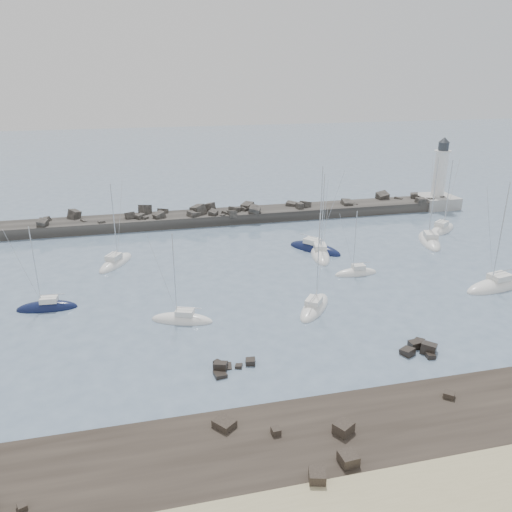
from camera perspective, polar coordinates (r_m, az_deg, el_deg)
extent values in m
plane|color=slate|center=(56.93, -0.42, -6.91)|extent=(400.00, 400.00, 0.00)
cube|color=black|center=(39.49, 7.28, -21.37)|extent=(140.00, 12.00, 0.70)
cube|color=black|center=(38.02, -25.16, -24.48)|extent=(0.76, 0.81, 0.38)
cube|color=black|center=(36.67, 7.00, -23.72)|extent=(1.40, 1.49, 0.84)
cube|color=black|center=(40.57, 9.97, -18.77)|extent=(1.79, 1.72, 0.85)
cube|color=black|center=(38.21, 10.51, -21.81)|extent=(1.33, 1.36, 0.79)
cube|color=black|center=(40.05, 2.29, -19.35)|extent=(0.70, 0.74, 0.50)
cube|color=black|center=(46.51, 21.19, -14.56)|extent=(1.18, 1.18, 0.48)
cube|color=black|center=(40.72, -3.63, -18.54)|extent=(1.97, 2.02, 0.55)
cube|color=black|center=(48.45, -0.61, -12.14)|extent=(1.17, 1.08, 0.97)
cube|color=black|center=(47.01, -4.12, -13.51)|extent=(1.26, 1.37, 0.80)
cube|color=black|center=(48.36, -4.46, -12.10)|extent=(0.88, 0.85, 0.55)
cube|color=black|center=(48.19, -3.59, -12.65)|extent=(1.41, 1.23, 1.10)
cube|color=black|center=(47.63, -4.06, -12.55)|extent=(1.52, 1.52, 1.11)
cube|color=black|center=(48.08, -1.98, -12.53)|extent=(0.89, 1.02, 0.58)
cube|color=black|center=(53.39, 17.72, -9.73)|extent=(1.28, 1.08, 1.08)
cube|color=black|center=(51.95, 16.91, -10.45)|extent=(1.61, 1.60, 0.90)
cube|color=black|center=(52.17, 19.30, -10.85)|extent=(0.95, 0.88, 0.79)
cube|color=black|center=(54.09, 18.15, -9.31)|extent=(1.34, 1.38, 0.76)
cube|color=black|center=(52.95, 19.10, -10.08)|extent=(2.10, 2.04, 1.54)
cube|color=#2C2A27|center=(91.12, -10.44, 3.62)|extent=(115.00, 6.00, 3.20)
cube|color=#2C2A27|center=(105.06, 15.92, 6.21)|extent=(2.07, 1.92, 1.33)
cube|color=#2C2A27|center=(89.36, -10.97, 4.45)|extent=(2.60, 2.36, 1.92)
cube|color=#2C2A27|center=(103.16, 18.31, 5.92)|extent=(2.07, 1.68, 1.59)
cube|color=#2C2A27|center=(93.06, -20.06, 4.41)|extent=(2.70, 2.31, 2.32)
cube|color=#2C2A27|center=(93.36, -0.93, 5.60)|extent=(2.94, 2.81, 2.18)
cube|color=#2C2A27|center=(92.32, -1.43, 5.20)|extent=(1.65, 1.42, 1.52)
cube|color=#2C2A27|center=(89.60, -13.08, 4.33)|extent=(1.96, 1.83, 1.35)
cube|color=#2C2A27|center=(95.45, 5.65, 5.87)|extent=(2.21, 2.28, 1.64)
cube|color=#2C2A27|center=(90.69, -0.16, 5.24)|extent=(2.60, 2.77, 2.24)
cube|color=#2C2A27|center=(90.29, -14.22, 4.51)|extent=(1.91, 2.02, 1.51)
cube|color=#2C2A27|center=(93.27, -22.13, 3.62)|extent=(1.75, 1.35, 1.21)
cube|color=#2C2A27|center=(92.86, -10.60, 4.95)|extent=(2.27, 2.62, 2.00)
cube|color=#2C2A27|center=(104.13, 14.24, 6.58)|extent=(2.58, 2.49, 2.44)
cube|color=#2C2A27|center=(92.82, -23.01, 3.68)|extent=(2.41, 2.35, 1.70)
cube|color=#2C2A27|center=(90.51, -3.52, 4.92)|extent=(1.66, 1.70, 1.39)
cube|color=#2C2A27|center=(93.52, -19.85, 4.27)|extent=(1.23, 1.33, 0.93)
cube|color=#2C2A27|center=(96.14, 4.04, 5.80)|extent=(2.50, 2.50, 1.54)
cube|color=#2C2A27|center=(94.02, 5.02, 5.68)|extent=(1.47, 1.53, 1.33)
cube|color=#2C2A27|center=(90.82, -19.04, 3.69)|extent=(1.59, 1.51, 1.14)
cube|color=#2C2A27|center=(92.47, -12.56, 5.16)|extent=(2.57, 2.83, 2.43)
cube|color=#2C2A27|center=(98.91, 11.19, 5.70)|extent=(1.43, 1.42, 1.34)
cube|color=#2C2A27|center=(106.91, 20.48, 6.18)|extent=(1.30, 1.36, 1.12)
cube|color=#2C2A27|center=(98.12, 10.32, 5.83)|extent=(2.09, 2.50, 2.04)
cube|color=#2C2A27|center=(91.68, -2.50, 5.12)|extent=(2.61, 2.56, 1.98)
cube|color=#2C2A27|center=(104.72, 19.32, 6.04)|extent=(1.52, 1.56, 1.14)
cube|color=#2C2A27|center=(90.19, -23.20, 3.38)|extent=(1.97, 2.24, 2.01)
cube|color=#2C2A27|center=(89.79, -2.78, 4.80)|extent=(1.84, 2.17, 1.69)
cube|color=#2C2A27|center=(89.62, -7.10, 4.67)|extent=(2.77, 2.56, 1.60)
cube|color=#2C2A27|center=(89.01, -17.24, 3.63)|extent=(1.44, 1.68, 0.92)
cube|color=#2C2A27|center=(89.83, -4.91, 4.83)|extent=(1.87, 2.16, 1.82)
cube|color=#2C2A27|center=(92.86, -5.27, 5.58)|extent=(2.35, 2.43, 1.82)
cube|color=#2C2A27|center=(90.82, -6.61, 5.20)|extent=(3.21, 3.13, 2.64)
cube|color=#2C2A27|center=(89.40, -3.83, 4.53)|extent=(1.18, 1.21, 1.00)
cube|color=#2C2A27|center=(104.86, 14.91, 6.23)|extent=(1.46, 1.60, 1.06)
cube|color=#2C2A27|center=(90.95, 0.05, 4.93)|extent=(1.43, 1.42, 1.28)
cube|color=#2C2A27|center=(106.31, 17.63, 6.54)|extent=(2.07, 1.87, 1.52)
cube|color=#2C2A27|center=(89.43, -12.68, 4.29)|extent=(1.81, 1.73, 1.09)
cube|color=#9D9C98|center=(107.93, 19.90, 5.71)|extent=(7.00, 7.00, 3.00)
cylinder|color=white|center=(106.67, 20.29, 8.82)|extent=(2.50, 2.50, 9.00)
cylinder|color=white|center=(105.95, 20.59, 11.16)|extent=(3.20, 3.20, 0.25)
cylinder|color=#31353B|center=(105.83, 20.65, 11.62)|extent=(2.00, 2.00, 1.60)
cone|color=#31353B|center=(105.66, 20.74, 12.32)|extent=(2.20, 2.20, 1.00)
ellipsoid|color=#0D1639|center=(63.48, -22.76, -5.55)|extent=(6.99, 2.61, 1.89)
cube|color=white|center=(62.94, -22.60, -4.61)|extent=(2.01, 1.52, 0.64)
cylinder|color=silver|center=(61.57, -23.94, -1.01)|extent=(0.11, 0.11, 9.25)
cylinder|color=silver|center=(62.58, -22.24, -4.10)|extent=(2.74, 0.29, 0.09)
ellipsoid|color=white|center=(74.38, -15.71, -0.86)|extent=(6.00, 8.09, 2.09)
cube|color=white|center=(73.65, -15.96, -0.07)|extent=(2.47, 2.71, 0.69)
cylinder|color=silver|center=(72.93, -15.92, 3.87)|extent=(0.12, 0.12, 10.67)
cylinder|color=silver|center=(72.99, -16.23, 0.25)|extent=(1.63, 2.80, 0.10)
ellipsoid|color=white|center=(56.52, -8.44, -7.31)|extent=(7.27, 4.41, 1.82)
cube|color=white|center=(55.94, -8.15, -6.37)|extent=(2.31, 1.98, 0.60)
cylinder|color=silver|center=(54.34, -9.30, -2.16)|extent=(0.10, 0.10, 9.39)
cylinder|color=silver|center=(55.58, -7.69, -5.89)|extent=(2.64, 1.03, 0.09)
ellipsoid|color=white|center=(75.39, 7.33, 0.06)|extent=(4.46, 8.92, 2.21)
cube|color=white|center=(75.35, 7.33, 1.10)|extent=(2.20, 2.71, 0.71)
cylinder|color=silver|center=(72.67, 7.64, 4.83)|extent=(0.12, 0.12, 11.54)
cylinder|color=silver|center=(75.69, 7.30, 1.72)|extent=(0.85, 3.36, 0.10)
ellipsoid|color=white|center=(58.96, 6.69, -5.98)|extent=(6.61, 7.69, 1.98)
cube|color=white|center=(58.12, 6.62, -5.12)|extent=(2.57, 2.69, 0.63)
cylinder|color=silver|center=(57.07, 7.13, -0.23)|extent=(0.11, 0.11, 10.53)
cylinder|color=silver|center=(57.40, 6.48, -4.82)|extent=(1.94, 2.55, 0.09)
ellipsoid|color=#0D1639|center=(77.63, 6.75, 0.70)|extent=(7.75, 8.66, 2.30)
cube|color=white|center=(77.40, 6.51, 1.71)|extent=(2.96, 3.07, 0.74)
cylinder|color=silver|center=(75.21, 7.44, 5.60)|extent=(0.13, 0.13, 12.03)
cylinder|color=silver|center=(77.49, 6.14, 2.28)|extent=(2.32, 2.84, 0.11)
ellipsoid|color=white|center=(69.46, 11.35, -2.02)|extent=(6.06, 1.93, 1.71)
cube|color=white|center=(69.20, 11.63, -1.21)|extent=(1.70, 1.24, 0.60)
cylinder|color=silver|center=(67.60, 11.25, 1.71)|extent=(0.10, 0.10, 8.16)
cylinder|color=silver|center=(69.17, 11.99, -0.76)|extent=(2.42, 0.11, 0.09)
ellipsoid|color=white|center=(85.36, 19.17, 1.53)|extent=(5.81, 9.78, 2.36)
cube|color=white|center=(84.52, 19.35, 2.30)|extent=(2.64, 3.09, 0.75)
cylinder|color=silver|center=(84.11, 19.65, 6.40)|extent=(0.13, 0.13, 12.62)
cylinder|color=silver|center=(83.71, 19.50, 2.61)|extent=(1.33, 3.57, 0.11)
ellipsoid|color=white|center=(71.02, 25.67, -3.24)|extent=(9.83, 4.74, 2.37)
cube|color=white|center=(70.87, 26.08, -2.14)|extent=(2.97, 2.39, 0.75)
cylinder|color=silver|center=(68.06, 26.20, 2.35)|extent=(0.13, 0.13, 12.74)
cylinder|color=silver|center=(71.13, 26.51, -1.53)|extent=(3.72, 0.85, 0.11)
ellipsoid|color=white|center=(92.13, 20.45, 2.73)|extent=(8.22, 6.80, 2.29)
cube|color=white|center=(91.38, 20.46, 3.49)|extent=(2.84, 2.68, 0.79)
cylinder|color=silver|center=(91.09, 21.12, 6.73)|extent=(0.13, 0.13, 11.12)
cylinder|color=silver|center=(90.66, 20.38, 3.85)|extent=(2.77, 1.97, 0.11)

